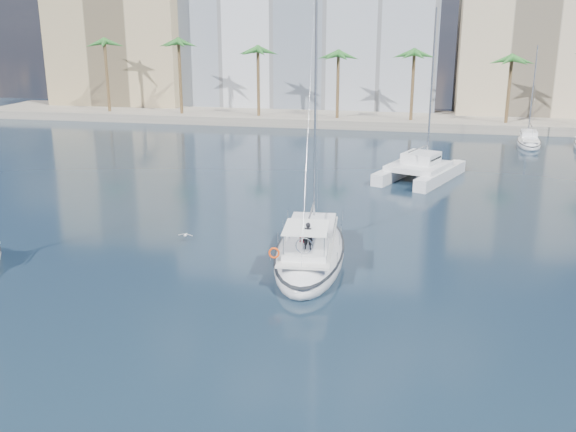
# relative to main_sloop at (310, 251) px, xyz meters

# --- Properties ---
(ground) EXTENTS (160.00, 160.00, 0.00)m
(ground) POSITION_rel_main_sloop_xyz_m (-0.85, -2.89, -0.57)
(ground) COLOR black
(ground) RESTS_ON ground
(quay) EXTENTS (120.00, 14.00, 1.20)m
(quay) POSITION_rel_main_sloop_xyz_m (-0.85, 58.11, 0.03)
(quay) COLOR gray
(quay) RESTS_ON ground
(building_modern) EXTENTS (42.00, 16.00, 28.00)m
(building_modern) POSITION_rel_main_sloop_xyz_m (-12.85, 70.11, 13.43)
(building_modern) COLOR silver
(building_modern) RESTS_ON ground
(building_tan_left) EXTENTS (22.00, 14.00, 22.00)m
(building_tan_left) POSITION_rel_main_sloop_xyz_m (-42.85, 66.11, 10.43)
(building_tan_left) COLOR tan
(building_tan_left) RESTS_ON ground
(building_beige) EXTENTS (20.00, 14.00, 20.00)m
(building_beige) POSITION_rel_main_sloop_xyz_m (21.15, 67.11, 9.43)
(building_beige) COLOR tan
(building_beige) RESTS_ON ground
(palm_left) EXTENTS (3.60, 3.60, 12.30)m
(palm_left) POSITION_rel_main_sloop_xyz_m (-34.85, 54.11, 9.71)
(palm_left) COLOR brown
(palm_left) RESTS_ON ground
(palm_centre) EXTENTS (3.60, 3.60, 12.30)m
(palm_centre) POSITION_rel_main_sloop_xyz_m (-0.85, 54.11, 9.71)
(palm_centre) COLOR brown
(palm_centre) RESTS_ON ground
(main_sloop) EXTENTS (5.32, 13.53, 19.62)m
(main_sloop) POSITION_rel_main_sloop_xyz_m (0.00, 0.00, 0.00)
(main_sloop) COLOR silver
(main_sloop) RESTS_ON ground
(catamaran) EXTENTS (8.71, 11.70, 15.51)m
(catamaran) POSITION_rel_main_sloop_xyz_m (6.42, 23.55, 0.54)
(catamaran) COLOR silver
(catamaran) RESTS_ON ground
(seagull) EXTENTS (1.03, 0.44, 0.19)m
(seagull) POSITION_rel_main_sloop_xyz_m (-8.78, 1.73, -0.09)
(seagull) COLOR silver
(seagull) RESTS_ON ground
(moored_yacht_a) EXTENTS (3.37, 9.52, 11.90)m
(moored_yacht_a) POSITION_rel_main_sloop_xyz_m (19.15, 44.11, -0.57)
(moored_yacht_a) COLOR silver
(moored_yacht_a) RESTS_ON ground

